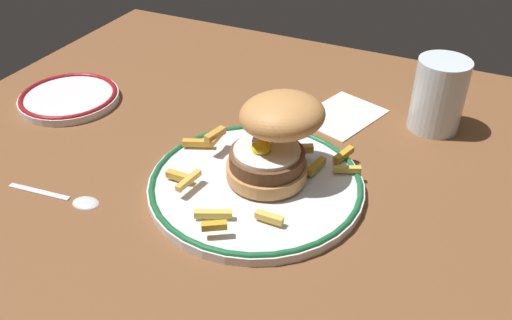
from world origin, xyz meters
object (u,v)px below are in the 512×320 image
side_plate (69,97)px  napkin (342,115)px  water_glass (438,99)px  dinner_plate (256,184)px  spoon (75,199)px  burger (276,135)px

side_plate → napkin: 44.56cm
water_glass → side_plate: (-55.46, -17.66, -4.02)cm
dinner_plate → spoon: (-19.53, -12.02, -0.48)cm
burger → side_plate: burger is taller
water_glass → spoon: 53.07cm
side_plate → dinner_plate: bearing=-11.7°
burger → spoon: burger is taller
burger → water_glass: 28.22cm
side_plate → napkin: size_ratio=1.27×
water_glass → napkin: water_glass is taller
dinner_plate → burger: burger is taller
dinner_plate → napkin: 23.18cm
dinner_plate → napkin: bearing=79.4°
burger → napkin: (2.75, 20.23, -7.01)cm
dinner_plate → spoon: 22.94cm
spoon → napkin: bearing=55.6°
burger → water_glass: bearing=54.8°
water_glass → side_plate: water_glass is taller
burger → napkin: size_ratio=1.13×
burger → water_glass: size_ratio=1.31×
water_glass → spoon: (-37.26, -37.52, -4.50)cm
water_glass → spoon: water_glass is taller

